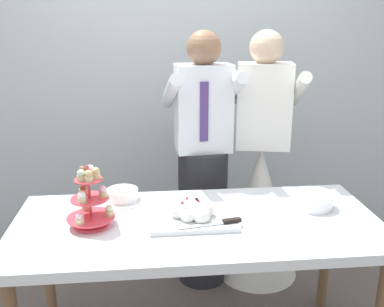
% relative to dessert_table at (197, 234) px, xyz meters
% --- Properties ---
extents(rear_wall, '(5.20, 0.10, 2.90)m').
position_rel_dessert_table_xyz_m(rear_wall, '(0.00, 1.45, 0.75)').
color(rear_wall, silver).
rests_on(rear_wall, ground_plane).
extents(dessert_table, '(1.80, 0.80, 0.78)m').
position_rel_dessert_table_xyz_m(dessert_table, '(0.00, 0.00, 0.00)').
color(dessert_table, silver).
rests_on(dessert_table, ground_plane).
extents(cupcake_stand, '(0.23, 0.23, 0.31)m').
position_rel_dessert_table_xyz_m(cupcake_stand, '(-0.51, 0.00, 0.20)').
color(cupcake_stand, '#D83F4C').
rests_on(cupcake_stand, dessert_table).
extents(main_cake_tray, '(0.43, 0.31, 0.13)m').
position_rel_dessert_table_xyz_m(main_cake_tray, '(-0.02, 0.01, 0.11)').
color(main_cake_tray, silver).
rests_on(main_cake_tray, dessert_table).
extents(plate_stack, '(0.21, 0.21, 0.08)m').
position_rel_dessert_table_xyz_m(plate_stack, '(0.62, 0.11, 0.11)').
color(plate_stack, white).
rests_on(plate_stack, dessert_table).
extents(round_cake, '(0.24, 0.24, 0.07)m').
position_rel_dessert_table_xyz_m(round_cake, '(-0.38, 0.28, 0.10)').
color(round_cake, white).
rests_on(round_cake, dessert_table).
extents(person_groom, '(0.49, 0.52, 1.66)m').
position_rel_dessert_table_xyz_m(person_groom, '(0.11, 0.70, 0.05)').
color(person_groom, '#232328').
rests_on(person_groom, ground_plane).
extents(person_bride, '(0.58, 0.57, 1.66)m').
position_rel_dessert_table_xyz_m(person_bride, '(0.51, 0.74, -0.12)').
color(person_bride, white).
rests_on(person_bride, ground_plane).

